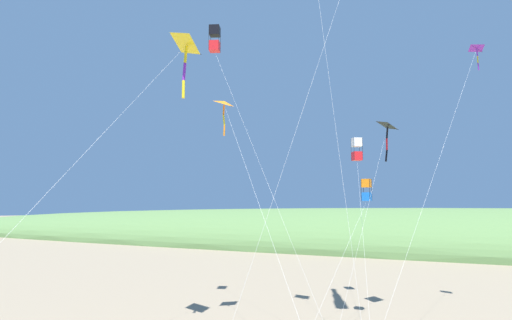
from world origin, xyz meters
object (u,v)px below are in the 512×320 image
at_px(kite_delta_black_fish_shape, 225,104).
at_px(kite_delta_striped_overhead, 476,50).
at_px(kite_delta_long_streamer_right, 388,126).
at_px(kite_box_red_high_left, 215,39).
at_px(kite_box_small_distant, 366,190).
at_px(kite_box_yellow_midlevel, 357,149).
at_px(kite_delta_purple_drifting, 187,45).

bearing_deg(kite_delta_black_fish_shape, kite_delta_striped_overhead, 126.91).
distance_m(kite_delta_black_fish_shape, kite_delta_long_streamer_right, 9.59).
height_order(kite_box_red_high_left, kite_delta_long_streamer_right, kite_box_red_high_left).
height_order(kite_delta_black_fish_shape, kite_box_small_distant, kite_delta_black_fish_shape).
distance_m(kite_delta_striped_overhead, kite_box_yellow_midlevel, 9.41).
height_order(kite_delta_purple_drifting, kite_delta_long_streamer_right, kite_delta_purple_drifting).
height_order(kite_box_red_high_left, kite_box_small_distant, kite_box_red_high_left).
bearing_deg(kite_delta_striped_overhead, kite_box_yellow_midlevel, -93.57).
bearing_deg(kite_delta_black_fish_shape, kite_delta_purple_drifting, -10.54).
bearing_deg(kite_delta_striped_overhead, kite_delta_long_streamer_right, -56.26).
distance_m(kite_box_yellow_midlevel, kite_box_small_distant, 6.47).
bearing_deg(kite_delta_purple_drifting, kite_box_yellow_midlevel, 157.70).
relative_size(kite_delta_striped_overhead, kite_delta_black_fish_shape, 1.33).
distance_m(kite_box_red_high_left, kite_box_small_distant, 13.44).
xyz_separation_m(kite_delta_striped_overhead, kite_box_small_distant, (4.92, -5.58, -8.50)).
height_order(kite_delta_striped_overhead, kite_delta_black_fish_shape, kite_delta_striped_overhead).
bearing_deg(kite_box_yellow_midlevel, kite_delta_striped_overhead, 86.43).
bearing_deg(kite_delta_purple_drifting, kite_delta_black_fish_shape, 169.46).
bearing_deg(kite_box_small_distant, kite_box_red_high_left, -82.05).
relative_size(kite_box_red_high_left, kite_delta_black_fish_shape, 1.47).
bearing_deg(kite_delta_striped_overhead, kite_box_red_high_left, -67.20).
distance_m(kite_box_yellow_midlevel, kite_box_red_high_left, 11.90).
xyz_separation_m(kite_delta_striped_overhead, kite_delta_long_streamer_right, (3.14, -4.70, -4.72)).
relative_size(kite_box_yellow_midlevel, kite_delta_black_fish_shape, 0.96).
bearing_deg(kite_box_small_distant, kite_delta_purple_drifting, -45.49).
relative_size(kite_delta_striped_overhead, kite_box_small_distant, 1.79).
height_order(kite_delta_black_fish_shape, kite_delta_long_streamer_right, kite_delta_black_fish_shape).
bearing_deg(kite_delta_striped_overhead, kite_delta_black_fish_shape, -53.09).
relative_size(kite_delta_black_fish_shape, kite_delta_long_streamer_right, 1.07).
height_order(kite_delta_purple_drifting, kite_delta_striped_overhead, kite_delta_striped_overhead).
xyz_separation_m(kite_delta_black_fish_shape, kite_delta_long_streamer_right, (-5.98, 7.44, -0.88)).
xyz_separation_m(kite_delta_striped_overhead, kite_delta_black_fish_shape, (9.12, -12.15, -3.84)).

